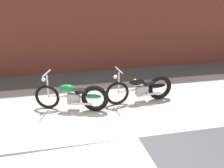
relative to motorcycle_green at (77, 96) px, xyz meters
The scene contains 5 objects.
ground_plane 1.77m from the motorcycle_green, 74.11° to the right, with size 80.00×80.00×0.00m, color #47474C.
sidewalk_slab 0.62m from the motorcycle_green, 10.50° to the left, with size 36.00×3.50×0.01m, color #B2ADA3.
brick_building_wall 4.08m from the motorcycle_green, 82.38° to the left, with size 36.00×0.50×4.77m, color brown.
motorcycle_green is the anchor object (origin of this frame).
motorcycle_black 1.94m from the motorcycle_green, ahead, with size 2.01×0.58×1.03m.
Camera 1 is at (-0.94, -4.71, 3.16)m, focal length 41.87 mm.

